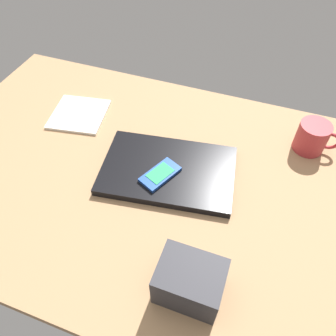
{
  "coord_description": "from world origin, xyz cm",
  "views": [
    {
      "loc": [
        26.06,
        -49.37,
        69.36
      ],
      "look_at": [
        7.34,
        2.27,
        5.0
      ],
      "focal_mm": 35.18,
      "sensor_mm": 36.0,
      "label": 1
    }
  ],
  "objects_px": {
    "laptop_closed": "(168,170)",
    "coffee_mug": "(313,137)",
    "notepad": "(79,114)",
    "cell_phone_on_laptop": "(160,174)",
    "desk_organizer": "(190,282)"
  },
  "relations": [
    {
      "from": "cell_phone_on_laptop",
      "to": "notepad",
      "type": "bearing_deg",
      "value": 154.5
    },
    {
      "from": "cell_phone_on_laptop",
      "to": "desk_organizer",
      "type": "bearing_deg",
      "value": -57.74
    },
    {
      "from": "notepad",
      "to": "coffee_mug",
      "type": "bearing_deg",
      "value": -1.97
    },
    {
      "from": "cell_phone_on_laptop",
      "to": "notepad",
      "type": "relative_size",
      "value": 0.73
    },
    {
      "from": "cell_phone_on_laptop",
      "to": "desk_organizer",
      "type": "height_order",
      "value": "desk_organizer"
    },
    {
      "from": "coffee_mug",
      "to": "notepad",
      "type": "bearing_deg",
      "value": -172.01
    },
    {
      "from": "notepad",
      "to": "desk_organizer",
      "type": "height_order",
      "value": "desk_organizer"
    },
    {
      "from": "laptop_closed",
      "to": "coffee_mug",
      "type": "bearing_deg",
      "value": 24.44
    },
    {
      "from": "notepad",
      "to": "laptop_closed",
      "type": "bearing_deg",
      "value": -30.3
    },
    {
      "from": "cell_phone_on_laptop",
      "to": "coffee_mug",
      "type": "relative_size",
      "value": 1.01
    },
    {
      "from": "laptop_closed",
      "to": "cell_phone_on_laptop",
      "type": "relative_size",
      "value": 2.93
    },
    {
      "from": "laptop_closed",
      "to": "notepad",
      "type": "height_order",
      "value": "laptop_closed"
    },
    {
      "from": "notepad",
      "to": "desk_organizer",
      "type": "bearing_deg",
      "value": -49.73
    },
    {
      "from": "cell_phone_on_laptop",
      "to": "coffee_mug",
      "type": "distance_m",
      "value": 0.43
    },
    {
      "from": "notepad",
      "to": "cell_phone_on_laptop",
      "type": "bearing_deg",
      "value": -35.46
    }
  ]
}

